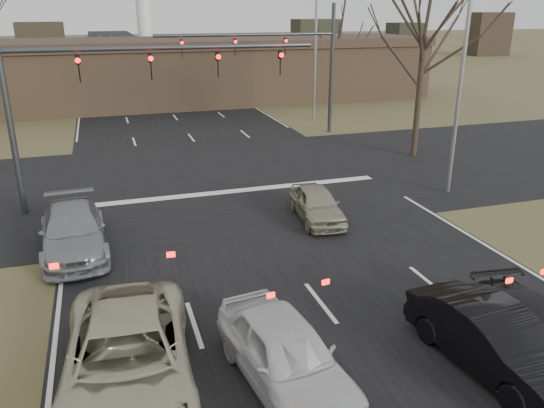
{
  "coord_description": "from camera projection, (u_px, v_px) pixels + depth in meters",
  "views": [
    {
      "loc": [
        -5.17,
        -8.71,
        7.6
      ],
      "look_at": [
        -0.51,
        5.79,
        2.0
      ],
      "focal_mm": 35.0,
      "sensor_mm": 36.0,
      "label": 1
    }
  ],
  "objects": [
    {
      "name": "mast_arm_near",
      "position": [
        97.0,
        80.0,
        20.25
      ],
      "size": [
        12.12,
        0.24,
        8.0
      ],
      "color": "#383A3D",
      "rests_on": "ground"
    },
    {
      "name": "car_grey_ahead",
      "position": [
        73.0,
        231.0,
        17.49
      ],
      "size": [
        2.31,
        5.12,
        1.45
      ],
      "primitive_type": "imported",
      "rotation": [
        0.0,
        0.0,
        0.05
      ],
      "color": "gray",
      "rests_on": "ground"
    },
    {
      "name": "tree_right_far",
      "position": [
        340.0,
        18.0,
        45.07
      ],
      "size": [
        5.4,
        5.4,
        9.0
      ],
      "color": "black",
      "rests_on": "ground"
    },
    {
      "name": "building",
      "position": [
        185.0,
        71.0,
        45.5
      ],
      "size": [
        42.4,
        10.4,
        5.3
      ],
      "color": "brown",
      "rests_on": "ground"
    },
    {
      "name": "car_charcoal_sedan",
      "position": [
        542.0,
        331.0,
        12.27
      ],
      "size": [
        2.18,
        4.3,
        1.2
      ],
      "primitive_type": "imported",
      "rotation": [
        0.0,
        0.0,
        -0.12
      ],
      "color": "black",
      "rests_on": "ground"
    },
    {
      "name": "car_silver_ahead",
      "position": [
        317.0,
        204.0,
        20.17
      ],
      "size": [
        1.89,
        3.88,
        1.28
      ],
      "primitive_type": "imported",
      "rotation": [
        0.0,
        0.0,
        -0.1
      ],
      "color": "#A19C82",
      "rests_on": "ground"
    },
    {
      "name": "ground",
      "position": [
        372.0,
        370.0,
        11.89
      ],
      "size": [
        360.0,
        360.0,
        0.0
      ],
      "primitive_type": "plane",
      "color": "#4E4D29",
      "rests_on": "ground"
    },
    {
      "name": "road_cross",
      "position": [
        223.0,
        179.0,
        25.29
      ],
      "size": [
        200.0,
        14.0,
        0.02
      ],
      "primitive_type": "cube",
      "color": "black",
      "rests_on": "ground"
    },
    {
      "name": "road_main",
      "position": [
        142.0,
        75.0,
        65.5
      ],
      "size": [
        14.0,
        300.0,
        0.02
      ],
      "primitive_type": "cube",
      "color": "black",
      "rests_on": "ground"
    },
    {
      "name": "car_black_hatch",
      "position": [
        494.0,
        340.0,
        11.69
      ],
      "size": [
        1.99,
        4.58,
        1.46
      ],
      "primitive_type": "imported",
      "rotation": [
        0.0,
        0.0,
        0.1
      ],
      "color": "black",
      "rests_on": "ground"
    },
    {
      "name": "mast_arm_far",
      "position": [
        290.0,
        54.0,
        32.48
      ],
      "size": [
        11.12,
        0.24,
        8.0
      ],
      "color": "#383A3D",
      "rests_on": "ground"
    },
    {
      "name": "streetlight_right_far",
      "position": [
        313.0,
        40.0,
        36.76
      ],
      "size": [
        2.34,
        0.25,
        10.0
      ],
      "color": "gray",
      "rests_on": "ground"
    },
    {
      "name": "streetlight_right_near",
      "position": [
        459.0,
        62.0,
        21.43
      ],
      "size": [
        2.34,
        0.25,
        10.0
      ],
      "color": "gray",
      "rests_on": "ground"
    },
    {
      "name": "car_silver_suv",
      "position": [
        128.0,
        358.0,
        11.0
      ],
      "size": [
        3.08,
        5.92,
        1.59
      ],
      "primitive_type": "imported",
      "rotation": [
        0.0,
        0.0,
        -0.08
      ],
      "color": "#BAB496",
      "rests_on": "ground"
    },
    {
      "name": "car_white_sedan",
      "position": [
        285.0,
        353.0,
        11.21
      ],
      "size": [
        2.37,
        4.65,
        1.52
      ],
      "primitive_type": "imported",
      "rotation": [
        0.0,
        0.0,
        0.13
      ],
      "color": "silver",
      "rests_on": "ground"
    }
  ]
}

